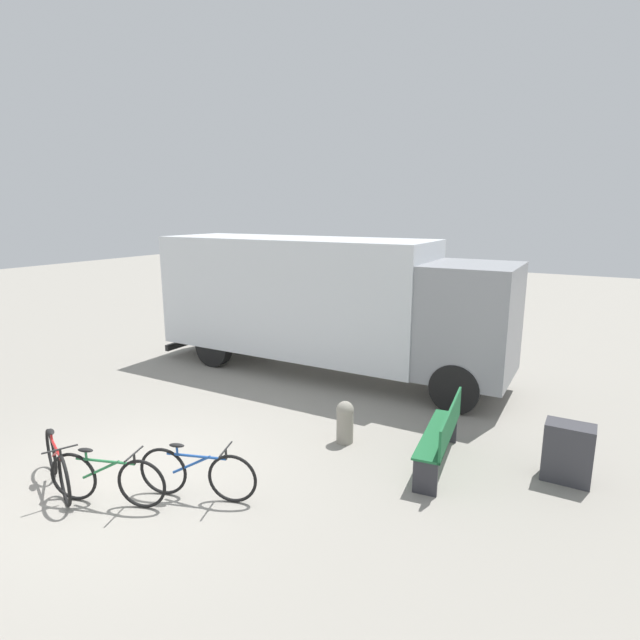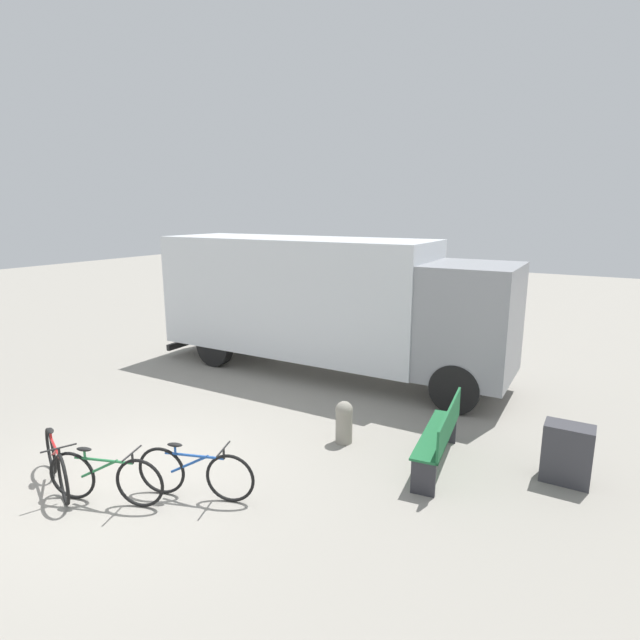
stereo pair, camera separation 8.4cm
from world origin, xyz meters
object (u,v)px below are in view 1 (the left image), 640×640
object	(u,v)px
bicycle_near	(57,464)
utility_box	(568,452)
delivery_truck	(322,299)
park_bench	(443,433)
bollard_near_bench	(345,420)
bicycle_far	(197,473)
bicycle_middle	(107,479)

from	to	relation	value
bicycle_near	utility_box	size ratio (longest dim) A/B	1.81
utility_box	delivery_truck	bearing A→B (deg)	154.67
park_bench	bicycle_near	size ratio (longest dim) A/B	1.22
delivery_truck	bollard_near_bench	xyz separation A→B (m)	(2.24, -3.17, -1.40)
bicycle_near	bicycle_far	xyz separation A→B (m)	(1.90, 0.78, 0.00)
park_bench	bicycle_far	world-z (taller)	park_bench
bicycle_middle	bollard_near_bench	size ratio (longest dim) A/B	2.21
bicycle_near	bollard_near_bench	xyz separation A→B (m)	(2.88, 3.31, 0.03)
park_bench	bicycle_middle	size ratio (longest dim) A/B	1.19
delivery_truck	park_bench	bearing A→B (deg)	-39.29
delivery_truck	bicycle_far	bearing A→B (deg)	-77.92
bicycle_middle	bicycle_far	distance (m)	1.18
bollard_near_bench	bicycle_middle	bearing A→B (deg)	-120.92
utility_box	bicycle_near	bearing A→B (deg)	-148.61
delivery_truck	bicycle_middle	distance (m)	6.56
bicycle_near	bicycle_far	size ratio (longest dim) A/B	0.97
bicycle_middle	bollard_near_bench	distance (m)	3.76
park_bench	bicycle_middle	distance (m)	4.85
delivery_truck	utility_box	size ratio (longest dim) A/B	9.92
utility_box	bollard_near_bench	bearing A→B (deg)	-171.40
bicycle_near	bollard_near_bench	distance (m)	4.39
park_bench	bicycle_middle	world-z (taller)	park_bench
bicycle_middle	bicycle_near	bearing A→B (deg)	165.82
delivery_truck	utility_box	xyz separation A→B (m)	(5.61, -2.66, -1.36)
delivery_truck	utility_box	distance (m)	6.36
park_bench	utility_box	world-z (taller)	park_bench
delivery_truck	park_bench	world-z (taller)	delivery_truck
park_bench	bollard_near_bench	distance (m)	1.68
bollard_near_bench	utility_box	world-z (taller)	utility_box
park_bench	utility_box	distance (m)	1.78
park_bench	bicycle_far	size ratio (longest dim) A/B	1.18
delivery_truck	bicycle_middle	world-z (taller)	delivery_truck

